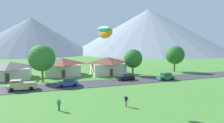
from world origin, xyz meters
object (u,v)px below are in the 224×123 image
object	(u,v)px
parked_car_blue_mid_west	(68,82)
parked_car_black_east_end	(126,77)
parked_car_green_mid_east	(166,77)
house_left_center	(62,66)
watcher_person	(59,105)
house_right_center	(108,65)
tree_left_of_center	(133,59)
tree_center	(175,55)
house_leftmost	(10,70)
kite_flyer_with_kite	(106,33)
tree_near_left	(42,58)
pickup_truck_sand_west_side	(21,85)

from	to	relation	value
parked_car_blue_mid_west	parked_car_black_east_end	bearing A→B (deg)	7.94
parked_car_blue_mid_west	parked_car_green_mid_east	world-z (taller)	same
house_left_center	parked_car_green_mid_east	distance (m)	28.09
watcher_person	house_right_center	bearing A→B (deg)	59.22
tree_left_of_center	tree_center	world-z (taller)	tree_center
house_leftmost	house_right_center	world-z (taller)	house_right_center
kite_flyer_with_kite	house_right_center	bearing A→B (deg)	71.88
tree_near_left	parked_car_black_east_end	xyz separation A→B (m)	(19.24, -4.20, -4.81)
parked_car_green_mid_east	house_leftmost	bearing A→B (deg)	158.79
house_leftmost	parked_car_green_mid_east	size ratio (longest dim) A/B	2.44
house_left_center	tree_left_of_center	xyz separation A→B (m)	(18.67, -6.73, 2.23)
parked_car_blue_mid_west	parked_car_green_mid_east	xyz separation A→B (m)	(23.50, -0.99, 0.00)
house_right_center	parked_car_black_east_end	world-z (taller)	house_right_center
pickup_truck_sand_west_side	watcher_person	distance (m)	14.84
house_leftmost	parked_car_green_mid_east	bearing A→B (deg)	-21.21
parked_car_green_mid_east	parked_car_black_east_end	world-z (taller)	same
house_left_center	house_right_center	world-z (taller)	house_right_center
kite_flyer_with_kite	parked_car_blue_mid_west	bearing A→B (deg)	108.12
house_right_center	tree_near_left	world-z (taller)	tree_near_left
tree_center	parked_car_black_east_end	world-z (taller)	tree_center
house_right_center	watcher_person	size ratio (longest dim) A/B	5.95
house_leftmost	parked_car_blue_mid_west	xyz separation A→B (m)	(13.16, -13.24, -1.42)
house_leftmost	kite_flyer_with_kite	bearing A→B (deg)	-56.57
house_right_center	parked_car_black_east_end	distance (m)	9.63
tree_center	kite_flyer_with_kite	distance (m)	37.40
house_left_center	tree_left_of_center	bearing A→B (deg)	-19.81
tree_left_of_center	watcher_person	bearing A→B (deg)	-135.00
parked_car_blue_mid_west	pickup_truck_sand_west_side	xyz separation A→B (m)	(-8.87, -0.26, 0.19)
tree_center	parked_car_black_east_end	bearing A→B (deg)	-160.10
house_left_center	watcher_person	world-z (taller)	house_left_center
kite_flyer_with_kite	tree_center	bearing A→B (deg)	37.22
parked_car_blue_mid_west	kite_flyer_with_kite	bearing A→B (deg)	-71.88
parked_car_green_mid_east	pickup_truck_sand_west_side	xyz separation A→B (m)	(-32.37, 0.72, 0.19)
tree_left_of_center	tree_center	bearing A→B (deg)	6.80
tree_left_of_center	parked_car_green_mid_east	size ratio (longest dim) A/B	1.76
tree_near_left	pickup_truck_sand_west_side	world-z (taller)	tree_near_left
house_leftmost	tree_left_of_center	bearing A→B (deg)	-10.65
house_right_center	parked_car_black_east_end	size ratio (longest dim) A/B	2.34
tree_left_of_center	watcher_person	size ratio (longest dim) A/B	4.42
parked_car_green_mid_east	kite_flyer_with_kite	size ratio (longest dim) A/B	0.36
house_leftmost	parked_car_green_mid_east	world-z (taller)	house_leftmost
pickup_truck_sand_west_side	kite_flyer_with_kite	xyz separation A→B (m)	(13.21, -13.01, 9.55)
tree_center	pickup_truck_sand_west_side	distance (m)	43.92
tree_near_left	kite_flyer_with_kite	size ratio (longest dim) A/B	0.75
house_leftmost	tree_left_of_center	xyz separation A→B (m)	(31.63, -5.95, 2.48)
tree_near_left	kite_flyer_with_kite	world-z (taller)	kite_flyer_with_kite
house_left_center	watcher_person	bearing A→B (deg)	-94.72
house_leftmost	parked_car_black_east_end	distance (m)	29.47
house_leftmost	pickup_truck_sand_west_side	size ratio (longest dim) A/B	1.95
tree_center	parked_car_green_mid_east	world-z (taller)	tree_center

